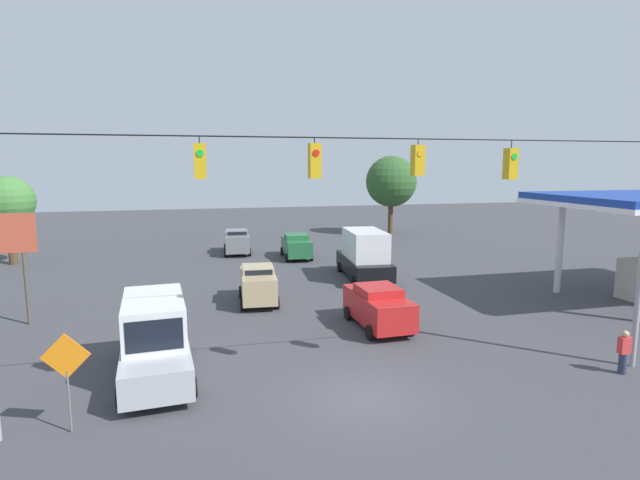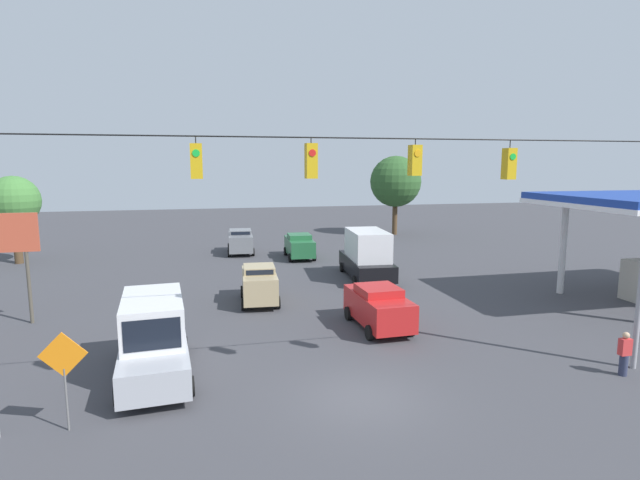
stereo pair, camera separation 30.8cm
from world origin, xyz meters
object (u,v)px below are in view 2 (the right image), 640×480
(sedan_tan_withflow_mid, at_px, (259,284))
(tree_horizon_right, at_px, (396,182))
(traffic_cone_second, at_px, (141,344))
(traffic_cone_third, at_px, (148,320))
(overhead_signal_span, at_px, (363,222))
(sedan_red_crossing_near, at_px, (378,306))
(tree_horizon_left, at_px, (14,202))
(pedestrian, at_px, (624,354))
(box_truck_silver_parked_shoulder, at_px, (154,337))
(work_zone_sign, at_px, (64,362))
(box_truck_black_oncoming_far, at_px, (367,255))
(traffic_cone_nearest, at_px, (130,374))
(sedan_green_oncoming_deep, at_px, (299,245))
(sedan_grey_withflow_deep, at_px, (241,241))

(sedan_tan_withflow_mid, xyz_separation_m, tree_horizon_right, (-16.60, -22.72, 4.46))
(traffic_cone_second, bearing_deg, traffic_cone_third, -89.05)
(overhead_signal_span, relative_size, sedan_tan_withflow_mid, 5.15)
(sedan_red_crossing_near, distance_m, traffic_cone_second, 10.10)
(sedan_tan_withflow_mid, relative_size, tree_horizon_left, 0.63)
(pedestrian, xyz_separation_m, tree_horizon_right, (-5.22, -34.85, 4.72))
(sedan_tan_withflow_mid, distance_m, traffic_cone_third, 6.15)
(pedestrian, bearing_deg, box_truck_silver_parked_shoulder, -13.41)
(pedestrian, bearing_deg, work_zone_sign, -1.39)
(box_truck_black_oncoming_far, relative_size, traffic_cone_nearest, 9.80)
(sedan_green_oncoming_deep, distance_m, box_truck_black_oncoming_far, 8.49)
(sedan_red_crossing_near, distance_m, sedan_green_oncoming_deep, 17.39)
(work_zone_sign, bearing_deg, sedan_red_crossing_near, -150.61)
(traffic_cone_nearest, bearing_deg, traffic_cone_second, -90.92)
(sedan_red_crossing_near, xyz_separation_m, tree_horizon_left, (21.02, -19.99, 3.59))
(sedan_green_oncoming_deep, relative_size, traffic_cone_nearest, 6.71)
(box_truck_silver_parked_shoulder, height_order, tree_horizon_left, tree_horizon_left)
(work_zone_sign, bearing_deg, tree_horizon_left, -69.85)
(box_truck_black_oncoming_far, relative_size, pedestrian, 4.18)
(sedan_red_crossing_near, relative_size, sedan_tan_withflow_mid, 1.09)
(work_zone_sign, distance_m, tree_horizon_right, 41.64)
(box_truck_black_oncoming_far, xyz_separation_m, traffic_cone_third, (12.70, 7.07, -1.20))
(sedan_tan_withflow_mid, xyz_separation_m, traffic_cone_nearest, (5.34, 8.89, -0.71))
(sedan_red_crossing_near, xyz_separation_m, traffic_cone_nearest, (10.10, 3.58, -0.66))
(pedestrian, bearing_deg, sedan_tan_withflow_mid, -46.85)
(sedan_red_crossing_near, xyz_separation_m, box_truck_black_oncoming_far, (-2.59, -9.43, 0.54))
(sedan_red_crossing_near, relative_size, box_truck_silver_parked_shoulder, 0.72)
(work_zone_sign, bearing_deg, tree_horizon_right, -123.96)
(box_truck_silver_parked_shoulder, bearing_deg, work_zone_sign, 59.19)
(box_truck_black_oncoming_far, bearing_deg, box_truck_silver_parked_shoulder, 46.23)
(traffic_cone_second, relative_size, work_zone_sign, 0.24)
(sedan_grey_withflow_deep, height_order, box_truck_black_oncoming_far, box_truck_black_oncoming_far)
(overhead_signal_span, relative_size, traffic_cone_third, 31.13)
(sedan_red_crossing_near, height_order, sedan_green_oncoming_deep, sedan_red_crossing_near)
(sedan_grey_withflow_deep, bearing_deg, box_truck_silver_parked_shoulder, 78.76)
(traffic_cone_nearest, relative_size, tree_horizon_right, 0.08)
(overhead_signal_span, height_order, sedan_grey_withflow_deep, overhead_signal_span)
(tree_horizon_right, bearing_deg, sedan_green_oncoming_deep, 41.22)
(traffic_cone_third, distance_m, tree_horizon_right, 34.16)
(tree_horizon_left, bearing_deg, box_truck_silver_parked_shoulder, 116.93)
(sedan_grey_withflow_deep, bearing_deg, traffic_cone_second, 75.76)
(sedan_tan_withflow_mid, xyz_separation_m, work_zone_sign, (6.58, 11.70, 0.94))
(sedan_red_crossing_near, distance_m, traffic_cone_third, 10.40)
(traffic_cone_second, distance_m, traffic_cone_third, 3.10)
(overhead_signal_span, relative_size, sedan_grey_withflow_deep, 4.69)
(sedan_grey_withflow_deep, relative_size, tree_horizon_right, 0.55)
(pedestrian, height_order, tree_horizon_left, tree_horizon_left)
(traffic_cone_nearest, bearing_deg, sedan_grey_withflow_deep, -102.73)
(sedan_grey_withflow_deep, relative_size, box_truck_silver_parked_shoulder, 0.72)
(overhead_signal_span, relative_size, tree_horizon_right, 2.56)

